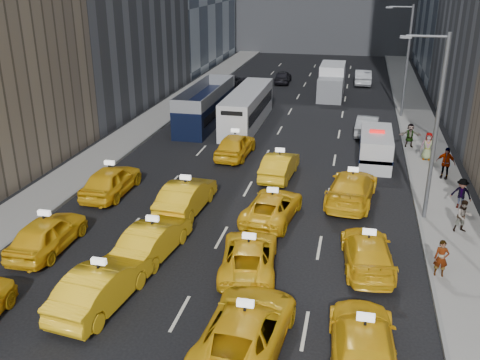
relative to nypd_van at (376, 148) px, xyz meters
The scene contains 35 objects.
ground 21.22m from the nypd_van, 109.30° to the right, with size 160.00×160.00×0.00m, color black.
sidewalk_west 18.23m from the nypd_van, 164.07° to the left, with size 3.00×90.00×0.15m, color gray.
sidewalk_east 6.16m from the nypd_van, 55.02° to the left, with size 3.00×90.00×0.15m, color gray.
curb_west 16.84m from the nypd_van, 162.72° to the left, with size 0.15×90.00×0.18m, color slate.
curb_east 5.47m from the nypd_van, 67.73° to the left, with size 0.15×90.00×0.18m, color slate.
streetlight_near 9.18m from the nypd_van, 74.78° to the right, with size 2.15×0.22×9.00m.
streetlight_far 12.81m from the nypd_van, 79.71° to the left, with size 2.15×0.22×9.00m.
taxi_5 20.64m from the nypd_van, 118.82° to the right, with size 1.69×4.85×1.60m, color yellow.
taxi_6 19.85m from the nypd_van, 102.53° to the right, with size 2.56×5.55×1.54m, color yellow.
taxi_7 19.20m from the nypd_van, 91.81° to the right, with size 2.06×5.08×1.47m, color yellow.
taxi_8 20.45m from the nypd_van, 133.76° to the right, with size 1.85×4.59×1.56m, color yellow.
taxi_9 17.02m from the nypd_van, 123.70° to the right, with size 1.59×4.57×1.51m, color yellow.
taxi_10 15.40m from the nypd_van, 109.71° to the right, with size 2.19×4.76×1.32m, color yellow.
taxi_11 13.21m from the nypd_van, 92.04° to the right, with size 1.95×4.79×1.39m, color yellow.
taxi_12 16.43m from the nypd_van, 149.37° to the right, with size 1.91×4.75×1.62m, color yellow.
taxi_13 13.45m from the nypd_van, 134.75° to the right, with size 1.71×4.91×1.62m, color yellow.
taxi_14 10.79m from the nypd_van, 117.86° to the right, with size 2.21×4.79×1.33m, color yellow.
taxi_15 6.70m from the nypd_van, 101.09° to the right, with size 2.27×5.58×1.62m, color yellow.
taxi_16 8.98m from the nypd_van, behind, with size 1.87×4.65×1.59m, color yellow.
taxi_17 6.74m from the nypd_van, 145.48° to the right, with size 1.56×4.49×1.48m, color yellow.
nypd_van is the anchor object (origin of this frame).
double_decker 14.71m from the nypd_van, 152.83° to the left, with size 3.25×10.35×2.96m.
city_bus 12.03m from the nypd_van, 144.29° to the left, with size 3.48×10.86×2.76m.
box_truck 19.00m from the nypd_van, 101.89° to the left, with size 2.39×6.69×3.04m.
misc_car_0 6.45m from the nypd_van, 94.19° to the left, with size 1.54×4.41×1.45m, color #979B9E.
misc_car_1 24.70m from the nypd_van, 125.31° to the left, with size 2.33×5.06×1.41m, color black.
misc_car_2 26.68m from the nypd_van, 98.88° to the left, with size 2.06×5.06×1.47m, color gray.
misc_car_3 25.94m from the nypd_van, 111.27° to the left, with size 1.61×4.00×1.36m, color black.
misc_car_4 25.42m from the nypd_van, 92.21° to the left, with size 1.68×4.82×1.59m, color #B1B4B9.
pedestrian_0 13.73m from the nypd_van, 80.12° to the right, with size 0.56×0.37×1.53m, color gray.
pedestrian_1 10.04m from the nypd_van, 67.56° to the right, with size 0.76×0.42×1.56m, color gray.
pedestrian_2 7.72m from the nypd_van, 57.41° to the right, with size 1.03×0.43×1.60m, color gray.
pedestrian_3 4.51m from the nypd_van, 29.70° to the right, with size 1.10×0.50×1.87m, color gray.
pedestrian_4 3.40m from the nypd_van, 17.01° to the left, with size 0.87×0.47×1.78m, color gray.
pedestrian_5 4.18m from the nypd_van, 56.03° to the left, with size 1.51×0.44×1.63m, color gray.
Camera 1 is at (5.61, -13.25, 11.54)m, focal length 40.00 mm.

